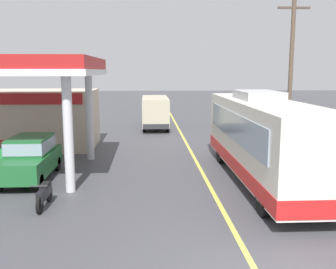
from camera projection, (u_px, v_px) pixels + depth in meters
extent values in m
plane|color=#424247|center=(181.00, 133.00, 28.17)|extent=(120.00, 120.00, 0.00)
cube|color=#D8CC4C|center=(188.00, 147.00, 23.24)|extent=(0.16, 50.00, 0.01)
cube|color=silver|center=(264.00, 137.00, 15.81)|extent=(2.50, 11.00, 2.90)
cube|color=red|center=(262.00, 163.00, 15.99)|extent=(2.54, 11.04, 0.56)
cube|color=#8C9EAD|center=(325.00, 151.00, 10.36)|extent=(2.30, 0.10, 1.40)
cube|color=#8C9EAD|center=(233.00, 126.00, 15.66)|extent=(0.06, 9.35, 1.10)
cube|color=#8C9EAD|center=(294.00, 125.00, 15.80)|extent=(0.06, 9.35, 1.10)
cube|color=white|center=(326.00, 125.00, 10.25)|extent=(1.75, 0.08, 0.32)
cube|color=#B2B2B7|center=(258.00, 95.00, 16.52)|extent=(1.60, 2.80, 0.36)
cylinder|color=black|center=(264.00, 201.00, 12.13)|extent=(0.30, 1.00, 1.00)
cylinder|color=black|center=(332.00, 200.00, 12.25)|extent=(0.30, 1.00, 1.00)
cylinder|color=black|center=(221.00, 153.00, 19.22)|extent=(0.30, 1.00, 1.00)
cylinder|color=black|center=(264.00, 152.00, 19.34)|extent=(0.30, 1.00, 1.00)
cylinder|color=silver|center=(68.00, 132.00, 14.30)|extent=(0.36, 0.36, 4.60)
cylinder|color=silver|center=(90.00, 115.00, 19.62)|extent=(0.36, 0.36, 4.60)
cube|color=beige|center=(36.00, 119.00, 22.97)|extent=(7.00, 4.40, 3.40)
cube|color=#B21E1E|center=(23.00, 99.00, 20.54)|extent=(6.30, 0.10, 0.60)
cube|color=#1E602D|center=(30.00, 163.00, 16.13)|extent=(1.70, 4.20, 0.80)
cube|color=#1E602D|center=(31.00, 145.00, 16.20)|extent=(1.50, 2.31, 0.70)
cube|color=#8C9EAD|center=(31.00, 145.00, 16.20)|extent=(1.53, 2.35, 0.49)
cylinder|color=black|center=(39.00, 182.00, 14.75)|extent=(0.20, 0.64, 0.64)
cylinder|color=black|center=(24.00, 164.00, 17.63)|extent=(0.20, 0.64, 0.64)
cylinder|color=black|center=(57.00, 164.00, 17.71)|extent=(0.20, 0.64, 0.64)
cube|color=#BFB799|center=(155.00, 111.00, 30.71)|extent=(2.00, 6.00, 2.10)
cube|color=#8C9EAD|center=(155.00, 106.00, 30.65)|extent=(2.04, 5.10, 0.80)
cube|color=#2D2D33|center=(156.00, 127.00, 27.85)|extent=(1.90, 0.16, 0.36)
cylinder|color=black|center=(144.00, 127.00, 28.86)|extent=(0.22, 0.76, 0.76)
cylinder|color=black|center=(167.00, 127.00, 28.96)|extent=(0.22, 0.76, 0.76)
cylinder|color=black|center=(144.00, 120.00, 32.80)|extent=(0.22, 0.76, 0.76)
cylinder|color=black|center=(165.00, 120.00, 32.90)|extent=(0.22, 0.76, 0.76)
cylinder|color=black|center=(40.00, 205.00, 12.37)|extent=(0.10, 0.60, 0.60)
cylinder|color=black|center=(49.00, 193.00, 13.55)|extent=(0.10, 0.60, 0.60)
cube|color=black|center=(44.00, 193.00, 12.93)|extent=(0.20, 1.30, 0.36)
cube|color=black|center=(45.00, 185.00, 13.04)|extent=(0.24, 0.60, 0.12)
cylinder|color=#2D2D33|center=(39.00, 186.00, 12.32)|extent=(0.55, 0.04, 0.04)
cylinder|color=#33333F|center=(3.00, 171.00, 16.06)|extent=(0.14, 0.14, 0.82)
cylinder|color=#268C3F|center=(5.00, 156.00, 15.96)|extent=(0.09, 0.09, 0.58)
cylinder|color=brown|center=(291.00, 75.00, 21.86)|extent=(0.24, 0.24, 8.56)
cube|color=#4C3D33|center=(294.00, 8.00, 21.25)|extent=(1.80, 0.12, 0.12)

